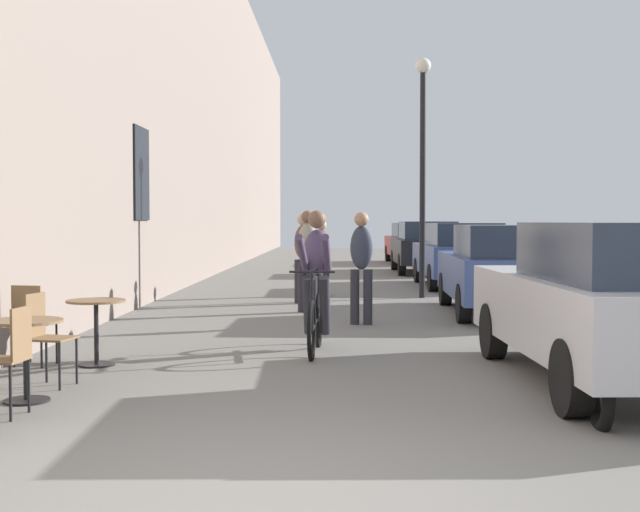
{
  "coord_description": "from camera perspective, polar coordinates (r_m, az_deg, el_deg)",
  "views": [
    {
      "loc": [
        0.43,
        -4.74,
        1.58
      ],
      "look_at": [
        0.07,
        11.6,
        0.9
      ],
      "focal_mm": 47.54,
      "sensor_mm": 36.0,
      "label": 1
    }
  ],
  "objects": [
    {
      "name": "parked_car_fourth",
      "position": [
        25.87,
        7.12,
        0.65
      ],
      "size": [
        1.88,
        4.4,
        1.56
      ],
      "color": "black",
      "rests_on": "ground_plane"
    },
    {
      "name": "parked_car_third",
      "position": [
        20.49,
        9.4,
        0.14
      ],
      "size": [
        1.89,
        4.34,
        1.53
      ],
      "color": "#384C84",
      "rests_on": "ground_plane"
    },
    {
      "name": "cafe_table_near",
      "position": [
        7.85,
        -19.19,
        -5.52
      ],
      "size": [
        0.64,
        0.64,
        0.72
      ],
      "color": "black",
      "rests_on": "ground_plane"
    },
    {
      "name": "cafe_chair_mid_toward_street",
      "position": [
        9.72,
        -18.84,
        -4.04
      ],
      "size": [
        0.44,
        0.44,
        0.89
      ],
      "color": "black",
      "rests_on": "ground_plane"
    },
    {
      "name": "parked_car_nearest",
      "position": [
        8.62,
        19.27,
        -2.88
      ],
      "size": [
        1.98,
        4.46,
        1.57
      ],
      "color": "#B7B7BC",
      "rests_on": "ground_plane"
    },
    {
      "name": "parked_car_second",
      "position": [
        14.63,
        12.17,
        -0.8
      ],
      "size": [
        1.89,
        4.29,
        1.51
      ],
      "color": "#384C84",
      "rests_on": "ground_plane"
    },
    {
      "name": "cafe_table_mid",
      "position": [
        9.58,
        -14.83,
        -4.06
      ],
      "size": [
        0.64,
        0.64,
        0.72
      ],
      "color": "black",
      "rests_on": "ground_plane"
    },
    {
      "name": "cafe_chair_near_toward_wall",
      "position": [
        8.53,
        -18.01,
        -4.91
      ],
      "size": [
        0.45,
        0.45,
        0.89
      ],
      "color": "black",
      "rests_on": "ground_plane"
    },
    {
      "name": "parked_car_fifth",
      "position": [
        31.74,
        6.3,
        0.93
      ],
      "size": [
        1.92,
        4.3,
        1.51
      ],
      "color": "maroon",
      "rests_on": "ground_plane"
    },
    {
      "name": "cafe_chair_near_toward_street",
      "position": [
        7.3,
        -20.19,
        -6.15
      ],
      "size": [
        0.41,
        0.41,
        0.89
      ],
      "color": "black",
      "rests_on": "ground_plane"
    },
    {
      "name": "pedestrian_mid",
      "position": [
        14.61,
        -0.84,
        0.07
      ],
      "size": [
        0.37,
        0.28,
        1.76
      ],
      "color": "#26262D",
      "rests_on": "ground_plane"
    },
    {
      "name": "cyclist_on_bicycle",
      "position": [
        10.25,
        -0.26,
        -1.94
      ],
      "size": [
        0.52,
        1.76,
        1.74
      ],
      "color": "black",
      "rests_on": "ground_plane"
    },
    {
      "name": "parked_motorcycle",
      "position": [
        7.58,
        17.3,
        -6.67
      ],
      "size": [
        0.62,
        2.14,
        0.92
      ],
      "color": "black",
      "rests_on": "ground_plane"
    },
    {
      "name": "pedestrian_furthest",
      "position": [
        17.88,
        0.09,
        0.2
      ],
      "size": [
        0.36,
        0.27,
        1.61
      ],
      "color": "#26262D",
      "rests_on": "ground_plane"
    },
    {
      "name": "street_lamp",
      "position": [
        17.55,
        6.93,
        7.35
      ],
      "size": [
        0.32,
        0.32,
        4.9
      ],
      "color": "black",
      "rests_on": "ground_plane"
    },
    {
      "name": "pedestrian_far",
      "position": [
        16.19,
        -1.14,
        0.2
      ],
      "size": [
        0.38,
        0.3,
        1.71
      ],
      "color": "#26262D",
      "rests_on": "ground_plane"
    },
    {
      "name": "ground_plane",
      "position": [
        5.01,
        -3.86,
        -16.02
      ],
      "size": [
        88.0,
        88.0,
        0.0
      ],
      "primitive_type": "plane",
      "color": "slate"
    },
    {
      "name": "building_facade_left",
      "position": [
        19.47,
        -10.53,
        13.05
      ],
      "size": [
        0.54,
        68.0,
        10.4
      ],
      "color": "gray",
      "rests_on": "ground_plane"
    },
    {
      "name": "pedestrian_near",
      "position": [
        12.89,
        2.8,
        -0.35
      ],
      "size": [
        0.36,
        0.27,
        1.72
      ],
      "color": "#26262D",
      "rests_on": "ground_plane"
    }
  ]
}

